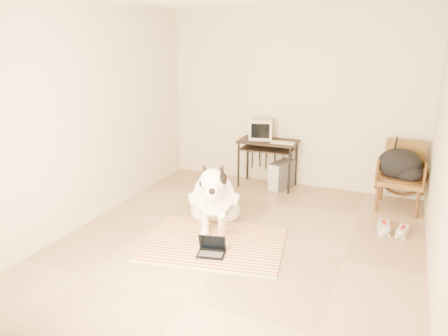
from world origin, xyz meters
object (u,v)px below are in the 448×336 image
Objects in this scene: dog at (215,200)px; crt_monitor at (261,129)px; computer_desk at (268,147)px; pc_tower at (281,175)px; backpack at (401,166)px; rattan_chair at (401,175)px; laptop at (212,249)px.

dog is 1.91m from crt_monitor.
pc_tower is (0.24, -0.02, -0.42)m from computer_desk.
pc_tower is 0.84× the size of backpack.
pc_tower is (0.37, 1.72, -0.16)m from dog.
crt_monitor is 0.71× the size of backpack.
computer_desk is (0.13, 1.75, 0.26)m from dog.
computer_desk is at bearing 174.21° from backpack.
computer_desk is 1.95m from backpack.
rattan_chair is (1.96, -0.12, -0.17)m from computer_desk.
laptop is 0.38× the size of computer_desk.
rattan_chair is at bearing 51.26° from laptop.
crt_monitor reaches higher than laptop.
backpack is (2.08, -0.28, -0.28)m from crt_monitor.
dog is at bearing -142.07° from rattan_chair.
dog is at bearing 111.05° from laptop.
laptop is at bearing -128.74° from rattan_chair.
rattan_chair is (2.08, 1.62, 0.09)m from dog.
pc_tower reaches higher than laptop.
crt_monitor is at bearing 90.54° from dog.
computer_desk is at bearing -31.44° from crt_monitor.
computer_desk is 1.97m from rattan_chair.
rattan_chair is at bearing -5.75° from crt_monitor.
laptop is 2.64m from crt_monitor.
crt_monitor is (-0.02, 1.83, 0.53)m from dog.
dog is at bearing -94.12° from computer_desk.
dog is 2.64m from rattan_chair.
pc_tower is 1.73m from rattan_chair.
dog is at bearing -89.46° from crt_monitor.
dog reaches higher than laptop.
crt_monitor is 0.79m from pc_tower.
backpack is at bearing 36.90° from dog.
computer_desk is 1.77× the size of pc_tower.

